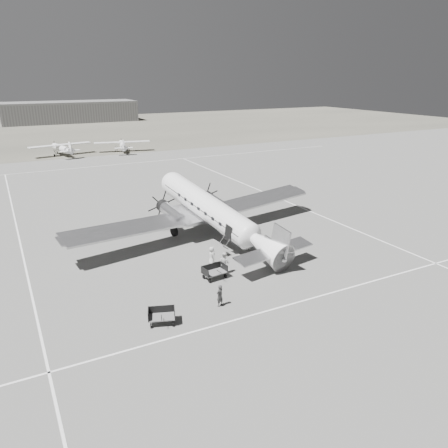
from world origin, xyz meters
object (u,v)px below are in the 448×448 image
at_px(ramp_agent, 224,263).
at_px(baggage_cart_near, 215,272).
at_px(light_plane_right, 123,146).
at_px(ground_crew, 220,296).
at_px(passenger, 212,256).
at_px(dc3_airliner, 214,214).
at_px(baggage_cart_far, 162,316).
at_px(hangar_main, 70,112).
at_px(light_plane_left, 62,149).

bearing_deg(ramp_agent, baggage_cart_near, 98.90).
distance_m(light_plane_right, ground_crew, 65.44).
bearing_deg(passenger, ramp_agent, -177.32).
height_order(dc3_airliner, baggage_cart_far, dc3_airliner).
height_order(ground_crew, ramp_agent, ramp_agent).
bearing_deg(baggage_cart_near, hangar_main, 79.19).
bearing_deg(baggage_cart_far, light_plane_left, 106.03).
bearing_deg(light_plane_right, light_plane_left, -172.80).
relative_size(light_plane_left, ramp_agent, 6.72).
relative_size(dc3_airliner, light_plane_right, 2.45).
xyz_separation_m(baggage_cart_far, ramp_agent, (6.84, 4.67, 0.39)).
bearing_deg(ground_crew, ramp_agent, -142.33).
relative_size(light_plane_left, baggage_cart_near, 6.39).
bearing_deg(ramp_agent, passenger, -9.87).
relative_size(light_plane_right, ground_crew, 7.22).
bearing_deg(hangar_main, ground_crew, -95.17).
relative_size(dc3_airliner, ramp_agent, 15.43).
bearing_deg(ground_crew, light_plane_left, -110.74).
height_order(dc3_airliner, baggage_cart_near, dc3_airliner).
bearing_deg(baggage_cart_far, passenger, 63.73).
bearing_deg(light_plane_right, passenger, -86.63).
xyz_separation_m(light_plane_right, baggage_cart_far, (-15.22, -64.79, -0.66)).
height_order(baggage_cart_near, ramp_agent, ramp_agent).
distance_m(ground_crew, passenger, 6.76).
bearing_deg(light_plane_left, baggage_cart_far, -105.02).
distance_m(baggage_cart_far, passenger, 9.37).
xyz_separation_m(ground_crew, ramp_agent, (2.65, 4.39, 0.11)).
height_order(light_plane_left, baggage_cart_near, light_plane_left).
bearing_deg(hangar_main, baggage_cart_near, -94.64).
bearing_deg(light_plane_left, light_plane_right, -16.33).
xyz_separation_m(light_plane_right, baggage_cart_near, (-9.47, -60.60, -0.63)).
xyz_separation_m(hangar_main, dc3_airliner, (-6.78, -120.70, -0.71)).
height_order(dc3_airliner, passenger, dc3_airliner).
relative_size(baggage_cart_near, ramp_agent, 1.05).
xyz_separation_m(hangar_main, passenger, (-9.46, -125.66, -2.52)).
xyz_separation_m(baggage_cart_far, passenger, (6.68, 6.57, 0.29)).
bearing_deg(dc3_airliner, baggage_cart_near, -126.21).
height_order(hangar_main, ground_crew, hangar_main).
relative_size(dc3_airliner, light_plane_left, 2.30).
distance_m(light_plane_left, light_plane_right, 11.58).
bearing_deg(hangar_main, dc3_airliner, -93.21).
relative_size(dc3_airliner, baggage_cart_far, 15.53).
bearing_deg(dc3_airliner, passenger, -128.37).
relative_size(hangar_main, ground_crew, 27.24).
height_order(light_plane_right, ground_crew, light_plane_right).
height_order(light_plane_left, ramp_agent, light_plane_left).
height_order(dc3_airliner, light_plane_right, dc3_airliner).
relative_size(ramp_agent, passenger, 1.13).
xyz_separation_m(hangar_main, ground_crew, (-11.95, -131.95, -2.53)).
distance_m(baggage_cart_near, ramp_agent, 1.24).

